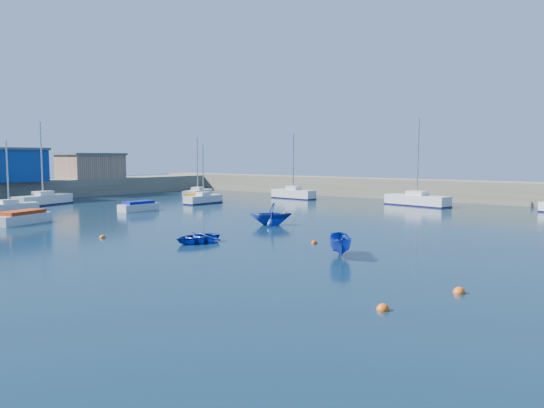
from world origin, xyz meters
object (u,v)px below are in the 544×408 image
Objects in this scene: sailboat_1 at (9,208)px; sailboat_5 at (293,194)px; sailboat_3 at (203,199)px; dinghy_left at (271,214)px; dinghy_right at (341,245)px; sailboat_6 at (417,200)px; brick_shed_a at (91,167)px; motorboat_0 at (22,218)px; dinghy_center at (196,238)px; sailboat_2 at (43,199)px; motorboat_1 at (138,206)px; motorboat_2 at (196,198)px; sailboat_4 at (198,193)px.

sailboat_5 is at bearing 74.91° from sailboat_1.
sailboat_3 reaches higher than dinghy_left.
sailboat_6 is at bearing 71.71° from dinghy_right.
brick_shed_a is 56.96m from dinghy_right.
motorboat_0 is (-18.95, -35.97, -0.15)m from sailboat_6.
dinghy_left is at bearing -32.42° from sailboat_3.
dinghy_center is at bearing -25.01° from brick_shed_a.
dinghy_right is (11.55, -8.16, -0.28)m from dinghy_left.
sailboat_5 is at bearing 69.14° from motorboat_0.
sailboat_2 is 2.27× the size of motorboat_1.
brick_shed_a is 46.50m from sailboat_6.
brick_shed_a is at bearing 156.71° from motorboat_1.
sailboat_2 reaches higher than dinghy_center.
motorboat_0 is at bearing -178.76° from sailboat_5.
motorboat_0 reaches higher than motorboat_1.
sailboat_5 is at bearing 28.88° from motorboat_2.
sailboat_4 reaches higher than motorboat_1.
dinghy_center is 9.88m from dinghy_right.
sailboat_4 is 0.82× the size of sailboat_6.
sailboat_2 is (-5.98, 6.69, 0.11)m from sailboat_1.
brick_shed_a is at bearing 133.52° from sailboat_1.
sailboat_6 is 2.36× the size of motorboat_1.
sailboat_1 is 43.19m from sailboat_6.
sailboat_3 is 1.67× the size of motorboat_1.
sailboat_2 is 43.72m from dinghy_right.
dinghy_center is at bearing 156.33° from dinghy_right.
dinghy_left is (26.42, -16.87, 0.34)m from sailboat_4.
sailboat_4 is (15.73, 6.36, -3.54)m from brick_shed_a.
sailboat_3 is 0.71× the size of sailboat_6.
sailboat_1 is 2.09× the size of dinghy_left.
brick_shed_a is 0.94× the size of sailboat_5.
sailboat_4 reaches higher than brick_shed_a.
motorboat_1 is (-1.03, 12.56, -0.04)m from motorboat_0.
sailboat_2 reaches higher than dinghy_right.
motorboat_0 is at bearing -15.49° from sailboat_1.
sailboat_3 is 29.07m from dinghy_center.
dinghy_right is at bearing -135.79° from sailboat_5.
brick_shed_a is at bearing 152.21° from motorboat_2.
sailboat_4 is at bearing 58.05° from sailboat_2.
sailboat_5 is (16.98, 25.64, 0.02)m from sailboat_2.
sailboat_1 is at bearing -110.81° from sailboat_4.
sailboat_1 is 12.41m from motorboat_1.
dinghy_right is (37.36, 0.93, 0.08)m from sailboat_1.
sailboat_4 is 45.48m from dinghy_right.
sailboat_4 reaches higher than sailboat_1.
sailboat_5 is (11.61, 6.37, 0.11)m from sailboat_4.
sailboat_1 is 1.69× the size of motorboat_1.
dinghy_right is at bearing -9.60° from motorboat_0.
dinghy_center is at bearing -149.20° from sailboat_5.
brick_shed_a is 43.56m from dinghy_left.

